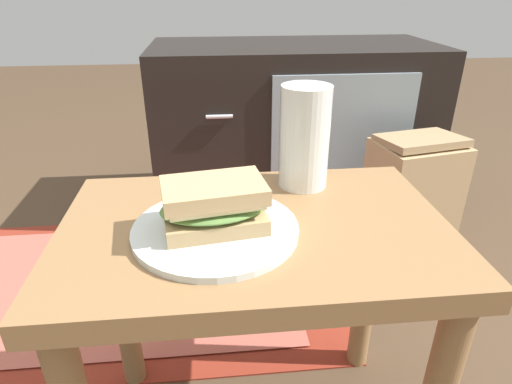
{
  "coord_description": "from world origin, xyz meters",
  "views": [
    {
      "loc": [
        -0.05,
        -0.53,
        0.78
      ],
      "look_at": [
        0.0,
        0.0,
        0.51
      ],
      "focal_mm": 30.24,
      "sensor_mm": 36.0,
      "label": 1
    }
  ],
  "objects_px": {
    "beer_glass": "(304,140)",
    "paper_bag": "(410,200)",
    "plate": "(216,229)",
    "sandwich_front": "(214,205)",
    "tv_cabinet": "(292,127)"
  },
  "relations": [
    {
      "from": "beer_glass",
      "to": "paper_bag",
      "type": "distance_m",
      "value": 0.68
    },
    {
      "from": "plate",
      "to": "paper_bag",
      "type": "height_order",
      "value": "plate"
    },
    {
      "from": "sandwich_front",
      "to": "beer_glass",
      "type": "relative_size",
      "value": 0.94
    },
    {
      "from": "beer_glass",
      "to": "sandwich_front",
      "type": "bearing_deg",
      "value": -136.59
    },
    {
      "from": "tv_cabinet",
      "to": "paper_bag",
      "type": "distance_m",
      "value": 0.51
    },
    {
      "from": "sandwich_front",
      "to": "plate",
      "type": "bearing_deg",
      "value": 0.0
    },
    {
      "from": "tv_cabinet",
      "to": "sandwich_front",
      "type": "height_order",
      "value": "tv_cabinet"
    },
    {
      "from": "plate",
      "to": "sandwich_front",
      "type": "relative_size",
      "value": 1.46
    },
    {
      "from": "paper_bag",
      "to": "plate",
      "type": "bearing_deg",
      "value": -135.71
    },
    {
      "from": "paper_bag",
      "to": "tv_cabinet",
      "type": "bearing_deg",
      "value": 124.2
    },
    {
      "from": "plate",
      "to": "sandwich_front",
      "type": "distance_m",
      "value": 0.04
    },
    {
      "from": "plate",
      "to": "paper_bag",
      "type": "distance_m",
      "value": 0.84
    },
    {
      "from": "tv_cabinet",
      "to": "paper_bag",
      "type": "relative_size",
      "value": 2.44
    },
    {
      "from": "paper_bag",
      "to": "sandwich_front",
      "type": "bearing_deg",
      "value": -135.71
    },
    {
      "from": "tv_cabinet",
      "to": "beer_glass",
      "type": "height_order",
      "value": "beer_glass"
    }
  ]
}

